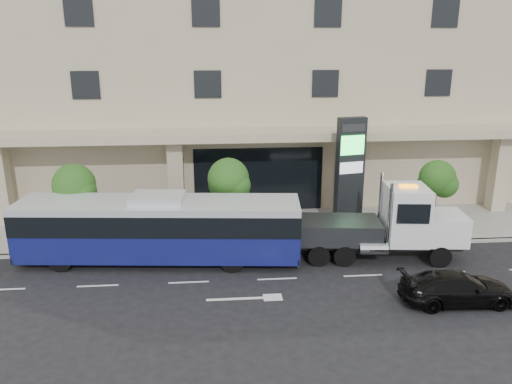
% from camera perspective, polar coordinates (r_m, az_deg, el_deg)
% --- Properties ---
extents(ground, '(120.00, 120.00, 0.00)m').
position_cam_1_polar(ground, '(24.41, 1.98, -8.33)').
color(ground, black).
rests_on(ground, ground).
extents(sidewalk, '(120.00, 6.00, 0.15)m').
position_cam_1_polar(sidewalk, '(28.96, 0.81, -4.05)').
color(sidewalk, gray).
rests_on(sidewalk, ground).
extents(curb, '(120.00, 0.30, 0.15)m').
position_cam_1_polar(curb, '(26.19, 1.46, -6.35)').
color(curb, gray).
rests_on(curb, ground).
extents(convention_center, '(60.00, 17.60, 20.00)m').
position_cam_1_polar(convention_center, '(37.49, -0.76, 16.11)').
color(convention_center, tan).
rests_on(convention_center, ground).
extents(tree_left, '(2.27, 2.20, 4.22)m').
position_cam_1_polar(tree_left, '(27.52, -19.99, 0.46)').
color(tree_left, '#422B19').
rests_on(tree_left, sidewalk).
extents(tree_mid, '(2.28, 2.20, 4.38)m').
position_cam_1_polar(tree_mid, '(26.52, -3.11, 1.21)').
color(tree_mid, '#422B19').
rests_on(tree_mid, sidewalk).
extents(tree_right, '(2.10, 2.00, 4.04)m').
position_cam_1_polar(tree_right, '(29.25, 20.04, 1.22)').
color(tree_right, '#422B19').
rests_on(tree_right, sidewalk).
extents(city_bus, '(13.72, 4.11, 3.42)m').
position_cam_1_polar(city_bus, '(24.61, -11.00, -4.03)').
color(city_bus, black).
rests_on(city_bus, ground).
extents(tow_truck, '(9.20, 3.09, 4.17)m').
position_cam_1_polar(tow_truck, '(25.36, 14.88, -3.73)').
color(tow_truck, '#2D3033').
rests_on(tow_truck, ground).
extents(black_sedan, '(4.68, 1.96, 1.35)m').
position_cam_1_polar(black_sedan, '(22.40, 21.98, -10.10)').
color(black_sedan, black).
rests_on(black_sedan, ground).
extents(signage_pylon, '(1.65, 0.88, 6.32)m').
position_cam_1_polar(signage_pylon, '(28.33, 10.65, 2.14)').
color(signage_pylon, black).
rests_on(signage_pylon, sidewalk).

